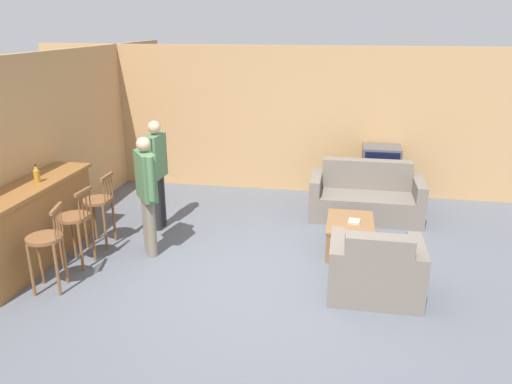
{
  "coord_description": "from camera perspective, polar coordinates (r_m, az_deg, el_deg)",
  "views": [
    {
      "loc": [
        1.01,
        -5.33,
        3.0
      ],
      "look_at": [
        -0.09,
        0.81,
        0.85
      ],
      "focal_mm": 35.0,
      "sensor_mm": 36.0,
      "label": 1
    }
  ],
  "objects": [
    {
      "name": "bar_chair_far",
      "position": [
        7.21,
        -17.51,
        -1.52
      ],
      "size": [
        0.42,
        0.42,
        1.03
      ],
      "color": "brown",
      "rests_on": "ground_plane"
    },
    {
      "name": "bar_counter",
      "position": [
        7.01,
        -24.15,
        -3.41
      ],
      "size": [
        0.55,
        2.26,
        1.04
      ],
      "color": "brown",
      "rests_on": "ground_plane"
    },
    {
      "name": "person_by_window",
      "position": [
        7.48,
        -11.26,
        2.6
      ],
      "size": [
        0.19,
        0.55,
        1.65
      ],
      "color": "black",
      "rests_on": "ground_plane"
    },
    {
      "name": "bar_chair_near",
      "position": [
        6.21,
        -22.82,
        -5.54
      ],
      "size": [
        0.49,
        0.49,
        1.03
      ],
      "color": "brown",
      "rests_on": "ground_plane"
    },
    {
      "name": "coffee_table",
      "position": [
        6.89,
        10.71,
        -3.83
      ],
      "size": [
        0.63,
        0.9,
        0.43
      ],
      "color": "brown",
      "rests_on": "ground_plane"
    },
    {
      "name": "person_by_counter",
      "position": [
        6.64,
        -12.38,
        0.22
      ],
      "size": [
        0.4,
        0.47,
        1.61
      ],
      "color": "#756B5B",
      "rests_on": "ground_plane"
    },
    {
      "name": "armchair_near",
      "position": [
        5.86,
        13.47,
        -8.85
      ],
      "size": [
        1.04,
        0.79,
        0.85
      ],
      "color": "#70665B",
      "rests_on": "ground_plane"
    },
    {
      "name": "tv_unit",
      "position": [
        8.95,
        13.86,
        0.63
      ],
      "size": [
        0.97,
        0.5,
        0.53
      ],
      "color": "black",
      "rests_on": "ground_plane"
    },
    {
      "name": "tv",
      "position": [
        8.81,
        14.11,
        3.63
      ],
      "size": [
        0.64,
        0.52,
        0.45
      ],
      "color": "#4C4C4C",
      "rests_on": "tv_unit"
    },
    {
      "name": "wall_back",
      "position": [
        9.05,
        3.66,
        8.15
      ],
      "size": [
        9.4,
        0.08,
        2.6
      ],
      "color": "tan",
      "rests_on": "ground_plane"
    },
    {
      "name": "book_on_table",
      "position": [
        6.84,
        11.17,
        -3.3
      ],
      "size": [
        0.17,
        0.18,
        0.03
      ],
      "color": "#B7AD99",
      "rests_on": "coffee_table"
    },
    {
      "name": "couch_far",
      "position": [
        8.15,
        12.42,
        -0.7
      ],
      "size": [
        1.75,
        0.83,
        0.88
      ],
      "color": "#70665B",
      "rests_on": "ground_plane"
    },
    {
      "name": "bottle",
      "position": [
        6.93,
        -23.79,
        1.88
      ],
      "size": [
        0.08,
        0.08,
        0.23
      ],
      "color": "#B27A23",
      "rests_on": "bar_counter"
    },
    {
      "name": "ground_plane",
      "position": [
        6.2,
        -0.49,
        -9.95
      ],
      "size": [
        24.0,
        24.0,
        0.0
      ],
      "primitive_type": "plane",
      "color": "#565B66"
    },
    {
      "name": "wall_left",
      "position": [
        7.99,
        -21.87,
        5.35
      ],
      "size": [
        0.08,
        8.51,
        2.6
      ],
      "color": "tan",
      "rests_on": "ground_plane"
    },
    {
      "name": "bar_chair_mid",
      "position": [
        6.71,
        -19.91,
        -3.35
      ],
      "size": [
        0.43,
        0.43,
        1.03
      ],
      "color": "brown",
      "rests_on": "ground_plane"
    }
  ]
}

